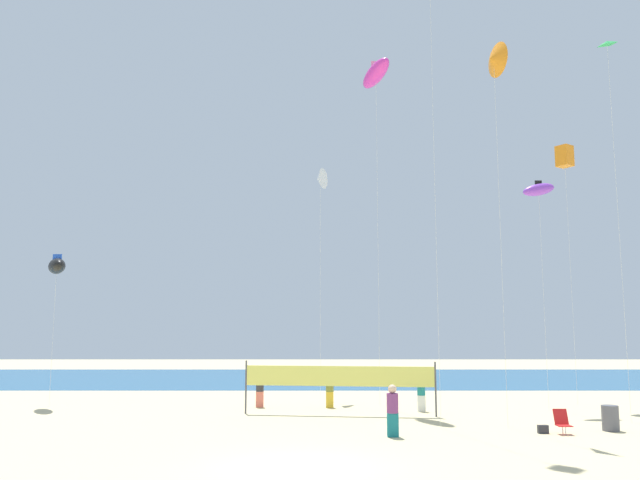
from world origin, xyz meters
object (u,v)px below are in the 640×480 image
beachgoer_charcoal_shirt (258,389)px  kite_black_inflatable (55,266)px  kite_violet_inflatable (537,190)px  kite_white_delta (318,179)px  kite_magenta_inflatable (374,74)px  beachgoer_olive_shirt (328,389)px  kite_orange_box (562,157)px  kite_orange_delta (492,60)px  trash_barrel (608,418)px  beachgoer_plum_shirt (391,409)px  volleyball_net (337,378)px  folding_beach_chair (560,421)px  kite_green_diamond (605,49)px  beachgoer_teal_shirt (419,392)px  beach_handbag (541,429)px

beachgoer_charcoal_shirt → kite_black_inflatable: bearing=-44.9°
kite_violet_inflatable → beachgoer_charcoal_shirt: bearing=176.3°
kite_white_delta → kite_magenta_inflatable: (3.01, -3.96, 4.92)m
kite_violet_inflatable → beachgoer_olive_shirt: bearing=176.0°
kite_orange_box → kite_orange_delta: kite_orange_delta is taller
kite_violet_inflatable → kite_orange_delta: bearing=-122.8°
trash_barrel → kite_magenta_inflatable: 20.42m
beachgoer_olive_shirt → kite_magenta_inflatable: bearing=-38.4°
beachgoer_plum_shirt → volleyball_net: volleyball_net is taller
kite_black_inflatable → kite_orange_delta: bearing=-18.8°
volleyball_net → kite_orange_box: kite_orange_box is taller
beachgoer_charcoal_shirt → kite_black_inflatable: kite_black_inflatable is taller
folding_beach_chair → kite_violet_inflatable: (1.98, 7.01, 10.33)m
kite_black_inflatable → kite_green_diamond: bearing=-12.3°
beachgoer_plum_shirt → kite_orange_delta: 15.15m
beachgoer_teal_shirt → kite_black_inflatable: size_ratio=0.21×
volleyball_net → kite_green_diamond: bearing=-10.8°
beachgoer_olive_shirt → folding_beach_chair: size_ratio=1.90×
trash_barrel → kite_black_inflatable: kite_black_inflatable is taller
folding_beach_chair → volleyball_net: volleyball_net is taller
beachgoer_olive_shirt → folding_beach_chair: (8.56, -7.75, -0.44)m
trash_barrel → volleyball_net: volleyball_net is taller
kite_orange_delta → kite_black_inflatable: (-21.12, 7.20, -8.15)m
beachgoer_teal_shirt → kite_white_delta: (-4.77, 6.09, 11.74)m
kite_green_diamond → beach_handbag: bearing=-149.7°
beachgoer_olive_shirt → beachgoer_charcoal_shirt: beachgoer_olive_shirt is taller
beachgoer_teal_shirt → kite_orange_box: size_ratio=0.12×
beachgoer_teal_shirt → beachgoer_charcoal_shirt: size_ratio=0.97×
beachgoer_teal_shirt → kite_green_diamond: 17.87m
beachgoer_plum_shirt → kite_green_diamond: (10.29, 3.44, 15.39)m
kite_black_inflatable → kite_magenta_inflatable: bearing=-0.5°
beachgoer_charcoal_shirt → beach_handbag: (11.34, -7.81, -0.75)m
folding_beach_chair → trash_barrel: trash_barrel is taller
trash_barrel → kite_orange_delta: bearing=169.4°
beach_handbag → beachgoer_plum_shirt: bearing=-172.4°
beachgoer_plum_shirt → kite_white_delta: size_ratio=0.14×
beachgoer_teal_shirt → beachgoer_charcoal_shirt: 7.94m
beachgoer_charcoal_shirt → kite_violet_inflatable: kite_violet_inflatable is taller
beachgoer_plum_shirt → kite_white_delta: bearing=116.6°
beach_handbag → beachgoer_charcoal_shirt: bearing=145.4°
trash_barrel → volleyball_net: bearing=156.9°
beachgoer_teal_shirt → beach_handbag: bearing=85.9°
beachgoer_charcoal_shirt → kite_white_delta: 12.90m
kite_orange_box → kite_green_diamond: (-0.24, -6.16, 3.34)m
beachgoer_olive_shirt → trash_barrel: beachgoer_olive_shirt is taller
beachgoer_teal_shirt → kite_orange_delta: size_ratio=0.10×
kite_violet_inflatable → kite_green_diamond: bearing=-65.7°
kite_magenta_inflatable → volleyball_net: bearing=-122.6°
kite_orange_box → volleyball_net: bearing=-162.6°
beach_handbag → kite_green_diamond: (4.59, 2.68, 16.23)m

